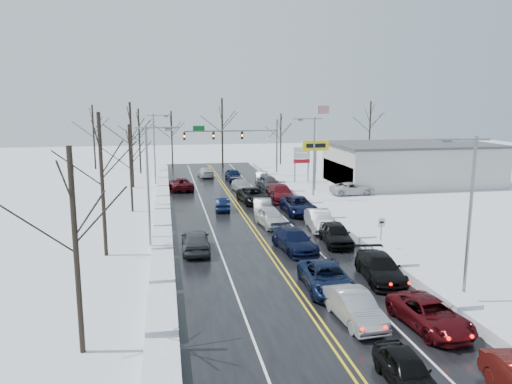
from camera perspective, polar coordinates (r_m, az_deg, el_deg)
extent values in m
plane|color=silver|center=(43.11, -0.45, -3.99)|extent=(160.00, 160.00, 0.00)
cube|color=black|center=(45.02, -0.89, -3.36)|extent=(14.00, 84.00, 0.01)
cube|color=silver|center=(44.44, -10.62, -3.73)|extent=(1.49, 72.00, 0.66)
cube|color=silver|center=(46.84, 8.33, -2.92)|extent=(1.49, 72.00, 0.66)
cylinder|color=slate|center=(71.19, 2.39, 5.05)|extent=(0.24, 0.24, 8.00)
cylinder|color=slate|center=(69.84, -2.84, 7.00)|extent=(13.00, 0.18, 0.18)
cylinder|color=slate|center=(70.81, 1.45, 6.16)|extent=(2.33, 0.10, 2.33)
cube|color=#0C591E|center=(69.37, -6.56, 7.25)|extent=(1.60, 0.08, 0.70)
cube|color=black|center=(70.10, -1.61, 6.48)|extent=(0.32, 0.25, 1.05)
sphere|color=#3F0705|center=(69.92, -1.59, 6.72)|extent=(0.20, 0.20, 0.20)
sphere|color=orange|center=(69.94, -1.59, 6.48)|extent=(0.22, 0.22, 0.22)
sphere|color=black|center=(69.96, -1.59, 6.23)|extent=(0.20, 0.20, 0.20)
cube|color=black|center=(69.60, -4.88, 6.42)|extent=(0.32, 0.25, 1.05)
sphere|color=#3F0705|center=(69.42, -4.88, 6.66)|extent=(0.20, 0.20, 0.20)
sphere|color=orange|center=(69.44, -4.87, 6.41)|extent=(0.22, 0.22, 0.22)
sphere|color=black|center=(69.46, -4.87, 6.17)|extent=(0.20, 0.20, 0.20)
cube|color=black|center=(69.33, -8.20, 6.34)|extent=(0.32, 0.25, 1.05)
sphere|color=#3F0705|center=(69.15, -8.20, 6.58)|extent=(0.20, 0.20, 0.20)
sphere|color=orange|center=(69.17, -8.19, 6.33)|extent=(0.22, 0.22, 0.22)
sphere|color=black|center=(69.19, -8.18, 6.08)|extent=(0.20, 0.20, 0.20)
cylinder|color=slate|center=(60.32, 6.77, 2.84)|extent=(0.20, 0.20, 5.60)
cube|color=yellow|center=(60.02, 6.82, 5.30)|extent=(3.20, 0.30, 1.20)
cube|color=black|center=(59.86, 6.87, 5.28)|extent=(2.40, 0.04, 0.50)
cylinder|color=slate|center=(65.89, 4.47, 2.83)|extent=(0.16, 0.16, 4.00)
cylinder|color=slate|center=(66.37, 5.97, 2.86)|extent=(0.16, 0.16, 4.00)
cube|color=white|center=(65.86, 5.26, 4.83)|extent=(2.20, 0.22, 0.70)
cube|color=white|center=(65.94, 5.25, 4.14)|extent=(2.20, 0.22, 0.70)
cube|color=#AD0D1C|center=(66.02, 5.24, 3.53)|extent=(2.20, 0.22, 0.50)
cylinder|color=slate|center=(37.78, 14.10, -4.70)|extent=(0.08, 0.08, 2.20)
cube|color=white|center=(37.56, 14.16, -3.37)|extent=(0.55, 0.05, 0.70)
cube|color=black|center=(37.52, 14.18, -3.39)|extent=(0.35, 0.02, 0.15)
cylinder|color=silver|center=(74.71, 6.95, 6.01)|extent=(0.14, 0.14, 10.00)
cube|color=#B6B6B1|center=(67.35, 17.31, 2.98)|extent=(20.00, 12.00, 5.00)
cube|color=#262628|center=(63.48, 9.28, 2.06)|extent=(0.10, 11.00, 2.80)
cube|color=#3F3F42|center=(67.07, 17.44, 5.22)|extent=(20.40, 12.40, 0.30)
cylinder|color=slate|center=(28.64, 23.21, -3.09)|extent=(0.18, 0.18, 9.00)
cylinder|color=slate|center=(27.56, 22.47, 5.53)|extent=(3.20, 0.12, 0.12)
cube|color=slate|center=(27.15, 21.02, 5.24)|extent=(0.50, 0.25, 0.18)
cylinder|color=slate|center=(53.83, 6.64, 3.74)|extent=(0.18, 0.18, 9.00)
cylinder|color=slate|center=(53.26, 5.91, 8.32)|extent=(3.20, 0.12, 0.12)
cube|color=slate|center=(53.05, 5.07, 8.16)|extent=(0.50, 0.25, 0.18)
cylinder|color=slate|center=(37.66, -12.23, 0.63)|extent=(0.18, 0.18, 9.00)
cylinder|color=slate|center=(37.16, -11.25, 7.22)|extent=(3.20, 0.12, 0.12)
cube|color=slate|center=(37.16, -10.00, 7.03)|extent=(0.50, 0.25, 0.18)
cylinder|color=slate|center=(65.42, -11.53, 4.80)|extent=(0.18, 0.18, 9.00)
cylinder|color=slate|center=(65.13, -10.96, 8.59)|extent=(3.20, 0.12, 0.12)
cube|color=slate|center=(65.13, -10.25, 8.48)|extent=(0.50, 0.25, 0.18)
cylinder|color=#2D231C|center=(22.35, -19.87, -6.56)|extent=(0.24, 0.24, 9.00)
cylinder|color=#2D231C|center=(35.84, -17.15, 0.72)|extent=(0.27, 0.27, 10.00)
cylinder|color=#2D231C|center=(49.65, -14.14, 2.62)|extent=(0.23, 0.23, 8.50)
cylinder|color=#2D231C|center=(63.47, -14.04, 5.20)|extent=(0.28, 0.28, 10.50)
cylinder|color=#2D231C|center=(75.43, -13.17, 5.66)|extent=(0.25, 0.25, 9.50)
cylinder|color=#2D231C|center=(82.02, -18.04, 5.97)|extent=(0.27, 0.27, 10.00)
cylinder|color=#2D231C|center=(82.35, -9.59, 6.01)|extent=(0.24, 0.24, 9.00)
cylinder|color=#2D231C|center=(80.80, -3.87, 6.76)|extent=(0.29, 0.29, 11.00)
cylinder|color=#2D231C|center=(84.08, 2.84, 6.06)|extent=(0.23, 0.23, 8.50)
cylinder|color=#2D231C|center=(89.50, 12.87, 6.73)|extent=(0.28, 0.28, 10.50)
imported|color=#919398|center=(25.97, 11.13, -14.31)|extent=(1.94, 4.72, 1.52)
imported|color=black|center=(29.59, 8.03, -11.03)|extent=(2.81, 5.58, 1.51)
imported|color=black|center=(36.58, 4.39, -6.70)|extent=(2.80, 5.55, 1.54)
imported|color=silver|center=(43.31, 1.68, -3.93)|extent=(2.46, 4.89, 1.60)
imported|color=#434548|center=(47.23, 0.73, -2.70)|extent=(2.29, 4.92, 1.56)
imported|color=black|center=(52.86, -0.24, -1.26)|extent=(3.21, 5.99, 1.60)
imported|color=#989A9F|center=(59.52, -1.60, 0.07)|extent=(2.43, 5.04, 1.42)
imported|color=black|center=(67.10, -2.57, 1.26)|extent=(2.13, 4.77, 1.59)
imported|color=#43090D|center=(26.24, 19.19, -14.46)|extent=(2.73, 5.20, 1.40)
imported|color=black|center=(31.75, 13.93, -9.72)|extent=(2.73, 5.51, 1.54)
imported|color=black|center=(38.51, 9.06, -5.91)|extent=(2.44, 5.02, 1.65)
imported|color=#AFB2B7|center=(42.53, 7.22, -4.28)|extent=(2.23, 5.17, 1.65)
imported|color=black|center=(48.16, 4.88, -2.48)|extent=(2.74, 5.83, 1.61)
imported|color=#520B12|center=(54.30, 2.88, -0.96)|extent=(2.54, 5.85, 1.68)
imported|color=#3A3C3F|center=(60.80, 1.48, 0.30)|extent=(2.37, 5.07, 1.68)
imported|color=#3C3F41|center=(65.37, 0.65, 1.03)|extent=(2.08, 4.63, 1.47)
imported|color=black|center=(49.62, -3.86, -2.07)|extent=(1.72, 4.11, 1.32)
imported|color=#4C0A10|center=(61.03, -8.56, 0.22)|extent=(3.07, 5.69, 1.52)
imported|color=silver|center=(70.85, -5.79, 1.72)|extent=(2.34, 4.86, 1.36)
imported|color=#3C3E41|center=(36.52, -6.88, -6.78)|extent=(2.08, 4.95, 1.67)
imported|color=silver|center=(58.55, 10.92, -0.29)|extent=(5.18, 2.55, 1.42)
imported|color=#B8B8BA|center=(63.47, 12.24, 0.49)|extent=(2.69, 5.49, 1.54)
imported|color=black|center=(67.88, 8.94, 1.25)|extent=(2.32, 5.00, 1.66)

